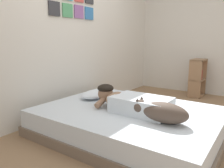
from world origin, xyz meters
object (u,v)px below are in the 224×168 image
Objects in this scene: bed at (128,122)px; person_lying at (131,102)px; coffee_cup at (114,99)px; pillow at (96,94)px; dog at (161,112)px; cell_phone at (166,111)px; bookshelf at (197,78)px.

bed is 0.27m from person_lying.
bed is at bearing -117.21° from coffee_cup.
pillow is 0.57× the size of person_lying.
dog is 4.11× the size of cell_phone.
dog is at bearing -167.02° from cell_phone.
cell_phone is 2.22m from bookshelf.
pillow reaches higher than cell_phone.
person_lying is 0.45m from dog.
coffee_cup is (0.17, 0.33, 0.20)m from bed.
person_lying reaches higher than coffee_cup.
bookshelf is (2.56, 0.30, -0.04)m from dog.
bed is at bearing 115.20° from cell_phone.
person_lying is at bearing -108.00° from pillow.
person_lying is 0.43m from coffee_cup.
cell_phone is (-0.00, -1.04, -0.05)m from pillow.
person_lying is at bearing 176.99° from bookshelf.
person_lying is 7.36× the size of coffee_cup.
bookshelf is (2.20, -0.82, 0.01)m from pillow.
bookshelf is (2.22, -0.50, 0.03)m from coffee_cup.
pillow is at bearing 72.31° from dog.
person_lying is 2.43m from bookshelf.
bed is 0.47m from cell_phone.
person_lying is (-0.04, -0.05, 0.27)m from bed.
coffee_cup is 0.72m from cell_phone.
cell_phone is at bearing 12.98° from dog.
coffee_cup is at bearing 61.08° from person_lying.
coffee_cup is at bearing 67.12° from dog.
cell_phone reaches higher than bed.
bookshelf is (2.39, -0.17, 0.22)m from bed.
person_lying is 1.23× the size of bookshelf.
bed is at bearing 50.56° from person_lying.
dog reaches higher than coffee_cup.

